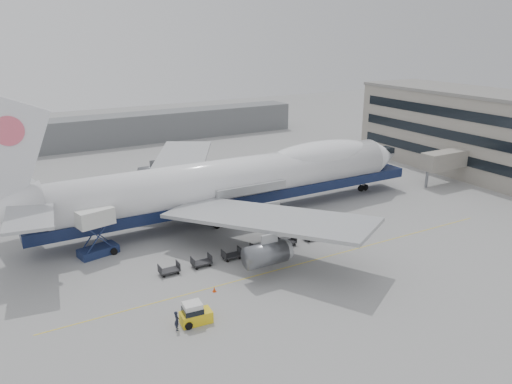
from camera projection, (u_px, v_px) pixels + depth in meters
ground at (277, 245)px, 64.48m from camera, size 260.00×260.00×0.00m
apron_line at (304, 263)px, 59.52m from camera, size 60.00×0.15×0.01m
hangar at (82, 133)px, 116.44m from camera, size 110.00×8.00×7.00m
airliner at (238, 180)px, 72.94m from camera, size 67.00×55.30×19.98m
catering_truck at (96, 229)px, 60.63m from camera, size 5.05×3.93×6.03m
baggage_tug at (195, 314)px, 47.04m from camera, size 3.08×1.83×2.16m
ground_worker at (177, 321)px, 45.98m from camera, size 0.62×0.79×1.91m
traffic_cone at (214, 289)px, 52.89m from camera, size 0.39×0.39×0.58m
dolly_0 at (169, 270)px, 56.61m from camera, size 2.30×1.35×1.30m
dolly_1 at (201, 262)px, 58.49m from camera, size 2.30×1.35×1.30m
dolly_2 at (232, 255)px, 60.38m from camera, size 2.30×1.35×1.30m
dolly_3 at (260, 248)px, 62.26m from camera, size 2.30×1.35×1.30m
dolly_4 at (287, 242)px, 64.14m from camera, size 2.30×1.35×1.30m
dolly_5 at (312, 236)px, 66.03m from camera, size 2.30×1.35×1.30m
dolly_6 at (336, 230)px, 67.91m from camera, size 2.30×1.35×1.30m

